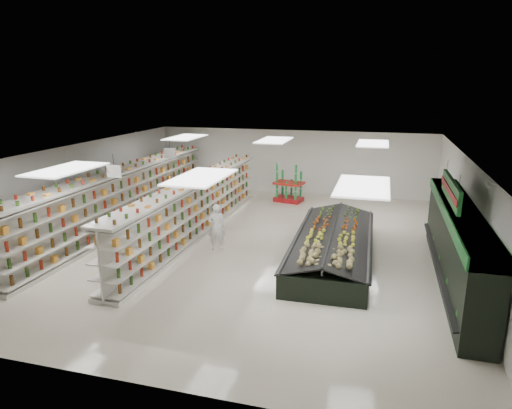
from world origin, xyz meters
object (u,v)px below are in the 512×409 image
(gondola_center, at_px, (196,210))
(soda_endcap, at_px, (289,185))
(gondola_left, at_px, (124,200))
(shopper_background, at_px, (194,190))
(produce_island, at_px, (333,244))
(shopper_main, at_px, (216,227))

(gondola_center, bearing_deg, soda_endcap, 68.09)
(gondola_left, distance_m, gondola_center, 3.11)
(gondola_center, xyz_separation_m, shopper_background, (-1.66, 3.69, -0.18))
(produce_island, xyz_separation_m, shopper_background, (-6.83, 4.72, 0.31))
(gondola_left, relative_size, soda_endcap, 7.80)
(gondola_center, bearing_deg, shopper_background, 114.70)
(gondola_center, height_order, shopper_main, gondola_center)
(soda_endcap, bearing_deg, shopper_main, -98.45)
(gondola_left, xyz_separation_m, shopper_main, (4.41, -1.55, -0.25))
(shopper_background, bearing_deg, gondola_center, -159.58)
(shopper_main, bearing_deg, soda_endcap, -118.34)
(produce_island, distance_m, soda_endcap, 7.31)
(gondola_left, xyz_separation_m, gondola_center, (3.10, -0.22, -0.10))
(produce_island, relative_size, shopper_background, 4.44)
(gondola_center, height_order, produce_island, gondola_center)
(gondola_left, height_order, gondola_center, gondola_left)
(gondola_left, distance_m, shopper_background, 3.77)
(gondola_center, distance_m, soda_endcap, 6.17)
(produce_island, xyz_separation_m, soda_endcap, (-2.82, 6.73, 0.36))
(gondola_left, bearing_deg, gondola_center, -3.80)
(gondola_center, height_order, soda_endcap, gondola_center)
(produce_island, distance_m, shopper_background, 8.31)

